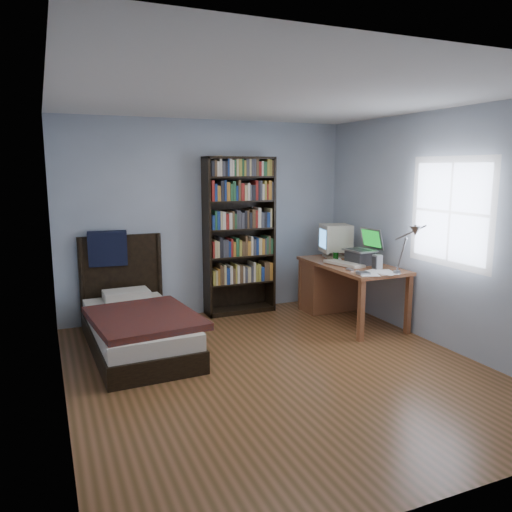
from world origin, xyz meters
The scene contains 14 objects.
room centered at (0.03, 0.00, 1.25)m, with size 4.20×4.24×2.50m.
desk centered at (1.50, 1.43, 0.41)m, with size 0.75×1.48×0.73m.
crt_monitor centered at (1.56, 1.52, 0.98)m, with size 0.46×0.42×0.44m.
laptop centered at (1.59, 0.96, 0.85)m, with size 0.39×0.39×0.44m.
desk_lamp centered at (1.51, -0.04, 1.21)m, with size 0.23×0.51×0.60m.
keyboard centered at (1.37, 0.99, 0.75)m, with size 0.20×0.51×0.04m, color beige.
speaker centered at (1.59, 0.62, 0.82)m, with size 0.09×0.09×0.17m, color gray.
soda_can centered at (1.41, 1.24, 0.79)m, with size 0.06×0.06×0.12m, color #073508.
mouse centered at (1.48, 1.28, 0.75)m, with size 0.06×0.10×0.04m, color silver.
phone_silver centered at (1.26, 0.70, 0.74)m, with size 0.05×0.09×0.02m, color #B4B4B8.
phone_grey centered at (1.27, 0.55, 0.74)m, with size 0.04×0.08×0.02m, color gray.
external_drive centered at (1.26, 0.44, 0.74)m, with size 0.12×0.12×0.03m, color gray.
bookshelf centered at (0.37, 1.94, 1.02)m, with size 0.92×0.30×2.04m.
bed centered at (-1.13, 1.14, 0.26)m, with size 1.11×2.03×1.16m.
Camera 1 is at (-1.98, -4.06, 1.90)m, focal length 35.00 mm.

